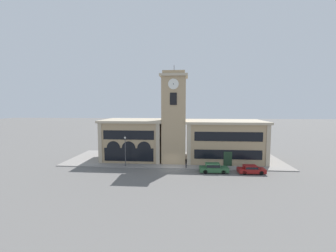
% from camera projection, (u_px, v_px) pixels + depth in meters
% --- Properties ---
extents(ground_plane, '(300.00, 300.00, 0.00)m').
position_uv_depth(ground_plane, '(172.00, 169.00, 39.21)').
color(ground_plane, '#605E5B').
extents(sidewalk_kerb, '(42.64, 13.86, 0.15)m').
position_uv_depth(sidewalk_kerb, '(174.00, 159.00, 46.08)').
color(sidewalk_kerb, gray).
rests_on(sidewalk_kerb, ground_plane).
extents(clock_tower, '(5.16, 5.16, 18.64)m').
position_uv_depth(clock_tower, '(174.00, 118.00, 43.11)').
color(clock_tower, tan).
rests_on(clock_tower, ground_plane).
extents(town_hall_left_wing, '(12.41, 10.04, 8.19)m').
position_uv_depth(town_hall_left_wing, '(134.00, 139.00, 46.60)').
color(town_hall_left_wing, tan).
rests_on(town_hall_left_wing, ground_plane).
extents(town_hall_right_wing, '(15.49, 10.04, 8.07)m').
position_uv_depth(town_hall_right_wing, '(224.00, 140.00, 45.14)').
color(town_hall_right_wing, tan).
rests_on(town_hall_right_wing, ground_plane).
extents(parked_car_near, '(4.80, 1.99, 1.53)m').
position_uv_depth(parked_car_near, '(213.00, 168.00, 37.15)').
color(parked_car_near, '#285633').
rests_on(parked_car_near, ground_plane).
extents(parked_car_mid, '(4.37, 2.03, 1.30)m').
position_uv_depth(parked_car_mid, '(251.00, 169.00, 36.67)').
color(parked_car_mid, maroon).
rests_on(parked_car_mid, ground_plane).
extents(street_lamp, '(0.36, 0.36, 5.35)m').
position_uv_depth(street_lamp, '(125.00, 147.00, 40.26)').
color(street_lamp, '#4C4C51').
rests_on(street_lamp, sidewalk_kerb).
extents(bollard, '(0.18, 0.18, 1.06)m').
position_uv_depth(bollard, '(186.00, 165.00, 39.17)').
color(bollard, black).
rests_on(bollard, sidewalk_kerb).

